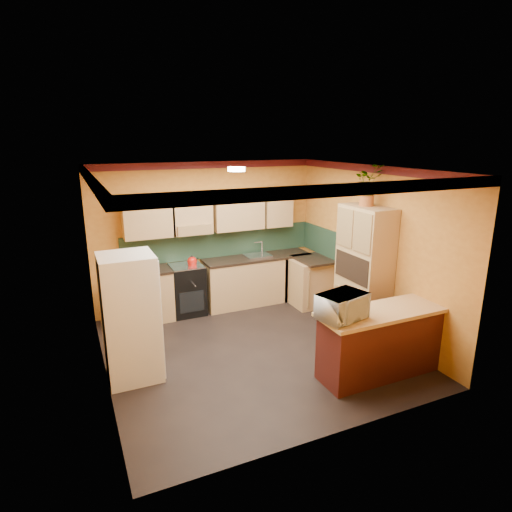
{
  "coord_description": "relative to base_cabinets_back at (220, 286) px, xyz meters",
  "views": [
    {
      "loc": [
        -2.36,
        -5.37,
        3.11
      ],
      "look_at": [
        0.25,
        0.45,
        1.34
      ],
      "focal_mm": 30.0,
      "sensor_mm": 36.0,
      "label": 1
    }
  ],
  "objects": [
    {
      "name": "fridge",
      "position": [
        -1.86,
        -1.81,
        0.41
      ],
      "size": [
        0.68,
        0.66,
        1.7
      ],
      "primitive_type": "cube",
      "color": "white",
      "rests_on": "ground"
    },
    {
      "name": "countertop_right",
      "position": [
        1.69,
        -0.57,
        0.46
      ],
      "size": [
        0.62,
        0.8,
        0.04
      ],
      "primitive_type": "cube",
      "color": "black",
      "rests_on": "base_cabinets_right"
    },
    {
      "name": "countertop_back",
      "position": [
        0.0,
        -0.0,
        0.46
      ],
      "size": [
        3.65,
        0.62,
        0.04
      ],
      "primitive_type": "cube",
      "color": "black",
      "rests_on": "base_cabinets_back"
    },
    {
      "name": "kettle",
      "position": [
        -0.53,
        -0.05,
        0.56
      ],
      "size": [
        0.22,
        0.22,
        0.18
      ],
      "primitive_type": null,
      "rotation": [
        0.0,
        0.0,
        -0.38
      ],
      "color": "red",
      "rests_on": "stove"
    },
    {
      "name": "stove",
      "position": [
        -0.62,
        -0.0,
        0.02
      ],
      "size": [
        0.58,
        0.58,
        0.91
      ],
      "primitive_type": "cube",
      "color": "black",
      "rests_on": "ground"
    },
    {
      "name": "microwave",
      "position": [
        0.52,
        -3.11,
        0.65
      ],
      "size": [
        0.68,
        0.54,
        0.33
      ],
      "primitive_type": "imported",
      "rotation": [
        0.0,
        0.0,
        0.25
      ],
      "color": "white",
      "rests_on": "bar_top"
    },
    {
      "name": "base_cabinets_back",
      "position": [
        0.0,
        0.0,
        0.0
      ],
      "size": [
        3.65,
        0.6,
        0.88
      ],
      "primitive_type": "cube",
      "color": "tan",
      "rests_on": "ground"
    },
    {
      "name": "room_shell",
      "position": [
        -0.09,
        -1.52,
        1.65
      ],
      "size": [
        4.24,
        4.24,
        2.72
      ],
      "color": "black",
      "rests_on": "ground"
    },
    {
      "name": "base_cabinets_right",
      "position": [
        1.69,
        -0.57,
        0.0
      ],
      "size": [
        0.6,
        0.8,
        0.88
      ],
      "primitive_type": "cube",
      "color": "tan",
      "rests_on": "ground"
    },
    {
      "name": "fern",
      "position": [
        1.74,
        -1.92,
        2.06
      ],
      "size": [
        0.46,
        0.4,
        0.47
      ],
      "primitive_type": "imported",
      "rotation": [
        0.0,
        0.0,
        -0.09
      ],
      "color": "tan",
      "rests_on": "fern_pot"
    },
    {
      "name": "fern_pot",
      "position": [
        1.74,
        -1.92,
        1.74
      ],
      "size": [
        0.22,
        0.22,
        0.16
      ],
      "primitive_type": "cylinder",
      "color": "#9A5125",
      "rests_on": "pantry"
    },
    {
      "name": "sink",
      "position": [
        0.77,
        0.0,
        0.5
      ],
      "size": [
        0.48,
        0.4,
        0.03
      ],
      "primitive_type": "cube",
      "color": "silver",
      "rests_on": "countertop_back"
    },
    {
      "name": "pantry",
      "position": [
        1.74,
        -1.97,
        0.61
      ],
      "size": [
        0.48,
        0.9,
        2.1
      ],
      "primitive_type": "cube",
      "color": "tan",
      "rests_on": "ground"
    },
    {
      "name": "bar_top",
      "position": [
        1.23,
        -3.11,
        0.47
      ],
      "size": [
        1.9,
        0.65,
        0.05
      ],
      "primitive_type": "cube",
      "color": "tan",
      "rests_on": "breakfast_bar"
    },
    {
      "name": "breakfast_bar",
      "position": [
        1.23,
        -3.11,
        0.0
      ],
      "size": [
        1.8,
        0.55,
        0.88
      ],
      "primitive_type": "cube",
      "color": "#481F10",
      "rests_on": "ground"
    }
  ]
}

